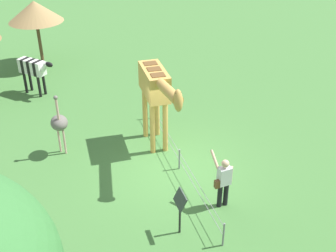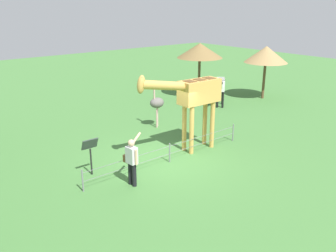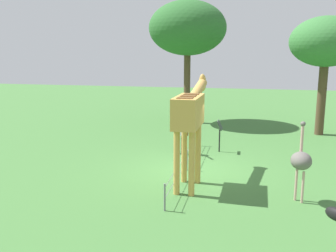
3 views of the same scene
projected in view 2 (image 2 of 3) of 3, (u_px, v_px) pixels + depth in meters
The scene contains 9 objects.
ground_plane at pixel (167, 160), 13.54m from camera, with size 60.00×60.00×0.00m, color #427538.
giraffe at pixel (193, 96), 13.77m from camera, with size 3.73×0.75×3.34m.
visitor at pixel (132, 159), 11.45m from camera, with size 0.67×0.58×1.67m.
zebra at pixel (221, 86), 20.29m from camera, with size 1.51×1.47×1.66m.
ostrich at pixel (157, 103), 16.85m from camera, with size 0.70×0.56×2.25m.
shade_hut_near at pixel (200, 51), 21.94m from camera, with size 2.80×2.80×3.30m.
shade_hut_far at pixel (266, 55), 21.49m from camera, with size 2.59×2.59×3.18m.
info_sign at pixel (90, 149), 12.15m from camera, with size 0.56×0.21×1.32m.
wire_fence at pixel (170, 152), 13.28m from camera, with size 7.05×0.05×0.75m.
Camera 2 is at (7.75, 9.66, 5.63)m, focal length 38.52 mm.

